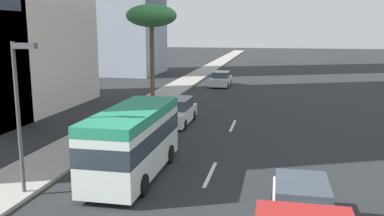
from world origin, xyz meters
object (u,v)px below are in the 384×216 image
(car_second, at_px, (221,79))
(car_third, at_px, (301,208))
(car_fourth, at_px, (177,112))
(palm_tree, at_px, (151,17))
(minibus_fifth, at_px, (133,139))
(street_lamp, at_px, (20,99))

(car_second, distance_m, car_third, 33.00)
(car_fourth, bearing_deg, car_third, 27.43)
(palm_tree, bearing_deg, car_second, -25.08)
(minibus_fifth, xyz_separation_m, street_lamp, (-2.87, 3.22, 2.10))
(car_third, xyz_separation_m, palm_tree, (22.33, 11.39, 6.32))
(minibus_fifth, bearing_deg, car_fourth, -177.19)
(car_third, bearing_deg, palm_tree, 27.03)
(car_second, xyz_separation_m, car_third, (-32.30, -6.72, 0.06))
(car_second, height_order, street_lamp, street_lamp)
(car_third, bearing_deg, minibus_fifth, 60.23)
(car_fourth, height_order, street_lamp, street_lamp)
(car_third, height_order, palm_tree, palm_tree)
(minibus_fifth, distance_m, palm_tree, 19.89)
(palm_tree, relative_size, street_lamp, 1.44)
(car_third, relative_size, minibus_fifth, 0.58)
(car_fourth, xyz_separation_m, palm_tree, (8.52, 4.23, 6.33))
(palm_tree, bearing_deg, street_lamp, -176.00)
(car_third, relative_size, car_fourth, 0.85)
(car_third, bearing_deg, street_lamp, 84.53)
(minibus_fifth, xyz_separation_m, palm_tree, (18.51, 4.72, 5.53))
(car_fourth, bearing_deg, palm_tree, -153.62)
(street_lamp, bearing_deg, car_second, -5.78)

